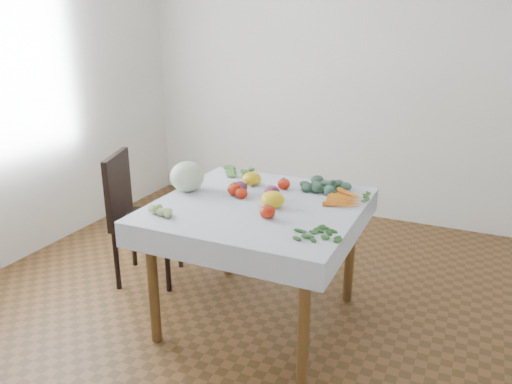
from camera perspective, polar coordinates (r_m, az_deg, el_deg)
ground at (r=3.17m, az=0.26°, el=-14.24°), size 4.00×4.00×0.00m
back_wall at (r=4.57m, az=10.99°, el=13.78°), size 4.00×0.04×2.70m
table at (r=2.86m, az=0.28°, el=-3.23°), size 1.00×1.00×0.75m
tablecloth at (r=2.83m, az=0.29°, el=-1.36°), size 1.12×1.12×0.01m
chair at (r=3.51m, az=-13.73°, el=-1.91°), size 0.52×0.52×0.90m
cabbage at (r=3.03m, az=-7.86°, el=1.76°), size 0.22×0.22×0.18m
tomato_a at (r=2.90m, az=-1.69°, el=-0.15°), size 0.08×0.08×0.06m
tomato_b at (r=3.06m, az=3.20°, el=0.92°), size 0.10×0.10×0.07m
tomato_c at (r=2.95m, az=-2.47°, el=0.33°), size 0.10×0.10×0.07m
tomato_d at (r=2.61m, az=1.32°, el=-2.27°), size 0.10×0.10×0.07m
heirloom_back at (r=3.13m, az=-0.48°, el=1.54°), size 0.15×0.15×0.08m
heirloom_front at (r=2.75m, az=1.92°, el=-0.85°), size 0.16×0.16×0.09m
onion_a at (r=2.98m, az=-1.79°, el=0.54°), size 0.10×0.10×0.07m
onion_b at (r=2.90m, az=1.85°, el=0.01°), size 0.10×0.10×0.08m
tomatillo_cluster at (r=2.70m, az=-10.75°, el=-2.10°), size 0.15×0.10×0.05m
carrot_bunch at (r=2.90m, az=10.21°, el=-0.78°), size 0.20×0.31×0.03m
kale_bunch at (r=3.08m, az=7.71°, el=0.65°), size 0.33×0.27×0.04m
basil_bunch at (r=2.43m, az=7.23°, el=-4.85°), size 0.23×0.20×0.01m
dill_bunch at (r=3.38m, az=-2.34°, el=2.34°), size 0.23×0.23×0.03m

